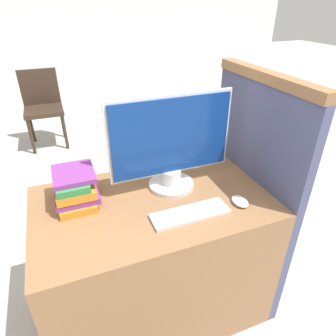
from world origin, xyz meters
name	(u,v)px	position (x,y,z in m)	size (l,w,h in m)	color
wall_back	(53,9)	(0.00, 7.03, 1.40)	(12.00, 0.06, 2.80)	white
desk	(154,258)	(0.00, 0.35, 0.39)	(1.14, 0.70, 0.78)	#8C603D
carrel_divider	(250,190)	(0.60, 0.37, 0.68)	(0.07, 0.75, 1.34)	#474C70
monitor	(171,144)	(0.13, 0.44, 1.02)	(0.63, 0.23, 0.49)	silver
keyboard	(190,214)	(0.12, 0.18, 0.79)	(0.36, 0.12, 0.02)	silver
mouse	(240,201)	(0.38, 0.17, 0.79)	(0.07, 0.10, 0.03)	white
book_stack	(75,188)	(-0.34, 0.48, 0.86)	(0.20, 0.26, 0.16)	orange
far_chair	(43,103)	(-0.49, 3.06, 0.52)	(0.44, 0.44, 0.90)	#38281E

